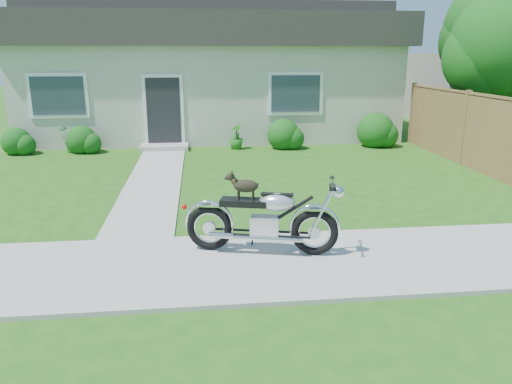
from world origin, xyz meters
TOP-DOWN VIEW (x-y plane):
  - ground at (0.00, 0.00)m, footprint 80.00×80.00m
  - sidewalk at (0.00, 0.00)m, footprint 24.00×2.20m
  - walkway at (-1.50, 5.00)m, footprint 1.20×8.00m
  - house at (-0.00, 11.99)m, footprint 12.60×7.03m
  - fence at (6.30, 5.75)m, footprint 0.12×6.62m
  - tree_near at (7.95, 6.80)m, footprint 2.95×2.94m
  - tree_far at (9.67, 10.15)m, footprint 3.46×3.46m
  - shrub_row at (0.97, 8.50)m, footprint 11.58×1.13m
  - potted_plant_left at (-4.13, 8.55)m, footprint 0.81×0.84m
  - potted_plant_right at (0.64, 8.55)m, footprint 0.56×0.56m
  - motorcycle_with_dog at (0.41, 0.33)m, footprint 2.19×0.84m

SIDE VIEW (x-z plane):
  - ground at x=0.00m, z-range 0.00..0.00m
  - walkway at x=-1.50m, z-range 0.00..0.03m
  - sidewalk at x=0.00m, z-range 0.00..0.04m
  - potted_plant_left at x=-4.13m, z-range 0.00..0.73m
  - potted_plant_right at x=0.64m, z-range 0.00..0.77m
  - shrub_row at x=0.97m, z-range -0.14..0.99m
  - motorcycle_with_dog at x=0.41m, z-range -0.03..1.12m
  - fence at x=6.30m, z-range -0.01..1.89m
  - house at x=0.00m, z-range -0.09..4.41m
  - tree_near at x=7.95m, z-range 0.64..5.14m
  - tree_far at x=9.67m, z-range 0.75..6.06m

